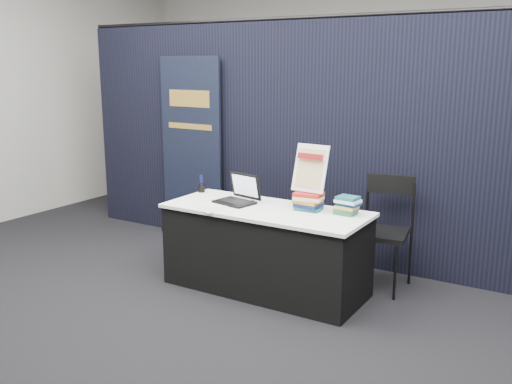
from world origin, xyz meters
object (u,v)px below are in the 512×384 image
object	(u,v)px
book_stack_tall	(308,201)
stacking_chair	(383,227)
laptop	(237,196)
display_table	(266,249)
pullup_banner	(191,159)
info_sign	(310,169)
book_stack_short	(348,205)

from	to	relation	value
book_stack_tall	stacking_chair	size ratio (longest dim) A/B	0.23
laptop	stacking_chair	distance (m)	1.34
laptop	book_stack_tall	bearing A→B (deg)	19.49
display_table	pullup_banner	world-z (taller)	pullup_banner
display_table	pullup_banner	xyz separation A→B (m)	(-1.55, 0.95, 0.54)
info_sign	pullup_banner	xyz separation A→B (m)	(-1.88, 0.77, -0.19)
book_stack_tall	info_sign	distance (m)	0.28
book_stack_short	pullup_banner	world-z (taller)	pullup_banner
book_stack_short	stacking_chair	xyz separation A→B (m)	(0.16, 0.44, -0.27)
info_sign	book_stack_tall	bearing A→B (deg)	-85.82
book_stack_short	stacking_chair	distance (m)	0.54
laptop	info_sign	xyz separation A→B (m)	(0.67, 0.13, 0.29)
book_stack_short	info_sign	bearing A→B (deg)	-178.91
pullup_banner	stacking_chair	bearing A→B (deg)	-6.04
pullup_banner	info_sign	bearing A→B (deg)	-20.58
display_table	book_stack_tall	size ratio (longest dim) A/B	7.72
display_table	stacking_chair	size ratio (longest dim) A/B	1.80
display_table	pullup_banner	size ratio (longest dim) A/B	0.87
laptop	book_stack_tall	size ratio (longest dim) A/B	1.64
pullup_banner	stacking_chair	xyz separation A→B (m)	(2.39, -0.33, -0.36)
book_stack_short	pullup_banner	distance (m)	2.36
laptop	stacking_chair	size ratio (longest dim) A/B	0.38
book_stack_tall	book_stack_short	world-z (taller)	book_stack_short
book_stack_short	info_sign	size ratio (longest dim) A/B	0.46
laptop	book_stack_short	xyz separation A→B (m)	(1.01, 0.14, 0.02)
book_stack_tall	stacking_chair	xyz separation A→B (m)	(0.51, 0.48, -0.27)
book_stack_tall	book_stack_short	size ratio (longest dim) A/B	1.21
laptop	info_sign	distance (m)	0.74
laptop	info_sign	bearing A→B (deg)	22.05
display_table	laptop	distance (m)	0.55
book_stack_tall	pullup_banner	bearing A→B (deg)	156.92
display_table	book_stack_short	world-z (taller)	book_stack_short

